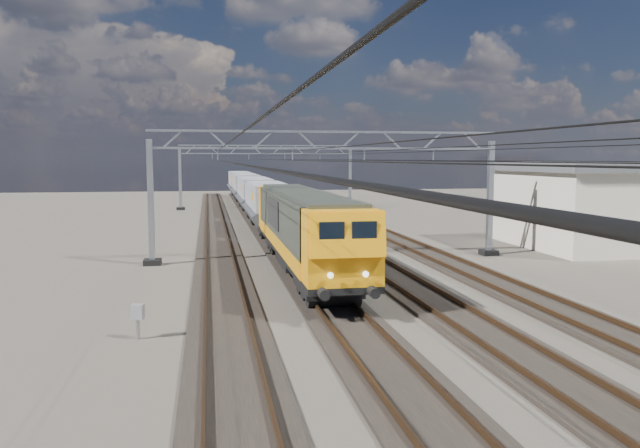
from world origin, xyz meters
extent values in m
plane|color=black|center=(0.00, 0.00, 0.00)|extent=(160.00, 160.00, 0.00)
cube|color=black|center=(-6.00, 0.00, 0.06)|extent=(2.60, 140.00, 0.12)
cube|color=brown|center=(-6.72, 0.00, 0.22)|extent=(0.08, 140.00, 0.16)
cube|color=brown|center=(-5.28, 0.00, 0.22)|extent=(0.08, 140.00, 0.16)
cube|color=black|center=(-2.00, 0.00, 0.06)|extent=(2.60, 140.00, 0.12)
cube|color=brown|center=(-2.72, 0.00, 0.22)|extent=(0.08, 140.00, 0.16)
cube|color=brown|center=(-1.28, 0.00, 0.22)|extent=(0.08, 140.00, 0.16)
cube|color=black|center=(2.00, 0.00, 0.06)|extent=(2.60, 140.00, 0.12)
cube|color=brown|center=(1.28, 0.00, 0.22)|extent=(0.08, 140.00, 0.16)
cube|color=brown|center=(2.72, 0.00, 0.22)|extent=(0.08, 140.00, 0.16)
cube|color=black|center=(6.00, 0.00, 0.06)|extent=(2.60, 140.00, 0.12)
cube|color=brown|center=(5.28, 0.00, 0.22)|extent=(0.08, 140.00, 0.16)
cube|color=brown|center=(6.72, 0.00, 0.22)|extent=(0.08, 140.00, 0.16)
cube|color=#969CA3|center=(-9.50, 4.00, 3.30)|extent=(0.30, 0.30, 6.60)
cube|color=#969CA3|center=(9.50, 4.00, 3.30)|extent=(0.30, 0.30, 6.60)
cube|color=black|center=(-9.50, 4.00, 0.15)|extent=(0.90, 0.90, 0.30)
cube|color=black|center=(9.50, 4.00, 0.15)|extent=(0.90, 0.90, 0.30)
cube|color=#969CA3|center=(0.00, 4.00, 7.05)|extent=(19.30, 0.18, 0.12)
cube|color=#969CA3|center=(0.00, 4.00, 6.15)|extent=(19.30, 0.18, 0.12)
cube|color=#969CA3|center=(-8.31, 4.00, 6.60)|extent=(1.03, 0.10, 0.94)
cube|color=#969CA3|center=(-5.94, 4.00, 6.60)|extent=(1.03, 0.10, 0.94)
cube|color=#969CA3|center=(-3.56, 4.00, 6.60)|extent=(1.03, 0.10, 0.94)
cube|color=#969CA3|center=(-1.19, 4.00, 6.60)|extent=(1.03, 0.10, 0.94)
cube|color=#969CA3|center=(1.19, 4.00, 6.60)|extent=(1.03, 0.10, 0.94)
cube|color=#969CA3|center=(3.56, 4.00, 6.60)|extent=(1.03, 0.10, 0.94)
cube|color=#969CA3|center=(5.94, 4.00, 6.60)|extent=(1.03, 0.10, 0.94)
cube|color=#969CA3|center=(8.31, 4.00, 6.60)|extent=(1.03, 0.10, 0.94)
cube|color=#969CA3|center=(-6.00, 4.00, 5.82)|extent=(0.06, 0.06, 0.65)
cube|color=#969CA3|center=(-2.00, 4.00, 5.82)|extent=(0.06, 0.06, 0.65)
cube|color=#969CA3|center=(2.00, 4.00, 5.82)|extent=(0.06, 0.06, 0.65)
cube|color=#969CA3|center=(6.00, 4.00, 5.82)|extent=(0.06, 0.06, 0.65)
cube|color=#969CA3|center=(-9.50, 40.00, 3.30)|extent=(0.30, 0.30, 6.60)
cube|color=#969CA3|center=(9.50, 40.00, 3.30)|extent=(0.30, 0.30, 6.60)
cube|color=black|center=(-9.50, 40.00, 0.15)|extent=(0.90, 0.90, 0.30)
cube|color=black|center=(9.50, 40.00, 0.15)|extent=(0.90, 0.90, 0.30)
cube|color=#969CA3|center=(0.00, 40.00, 7.05)|extent=(19.30, 0.18, 0.12)
cube|color=#969CA3|center=(0.00, 40.00, 6.15)|extent=(19.30, 0.18, 0.12)
cube|color=#969CA3|center=(-8.31, 40.00, 6.60)|extent=(1.03, 0.10, 0.94)
cube|color=#969CA3|center=(-5.94, 40.00, 6.60)|extent=(1.03, 0.10, 0.94)
cube|color=#969CA3|center=(-3.56, 40.00, 6.60)|extent=(1.03, 0.10, 0.94)
cube|color=#969CA3|center=(-1.19, 40.00, 6.60)|extent=(1.03, 0.10, 0.94)
cube|color=#969CA3|center=(1.19, 40.00, 6.60)|extent=(1.03, 0.10, 0.94)
cube|color=#969CA3|center=(3.56, 40.00, 6.60)|extent=(1.03, 0.10, 0.94)
cube|color=#969CA3|center=(5.94, 40.00, 6.60)|extent=(1.03, 0.10, 0.94)
cube|color=#969CA3|center=(8.31, 40.00, 6.60)|extent=(1.03, 0.10, 0.94)
cube|color=#969CA3|center=(-6.00, 40.00, 5.82)|extent=(0.06, 0.06, 0.65)
cube|color=#969CA3|center=(-2.00, 40.00, 5.82)|extent=(0.06, 0.06, 0.65)
cube|color=#969CA3|center=(2.00, 40.00, 5.82)|extent=(0.06, 0.06, 0.65)
cube|color=#969CA3|center=(6.00, 40.00, 5.82)|extent=(0.06, 0.06, 0.65)
cylinder|color=black|center=(-6.00, 8.00, 5.50)|extent=(0.03, 140.00, 0.03)
cylinder|color=black|center=(-6.00, 8.00, 6.00)|extent=(0.03, 140.00, 0.03)
cylinder|color=black|center=(-2.00, 8.00, 5.50)|extent=(0.03, 140.00, 0.03)
cylinder|color=black|center=(-2.00, 8.00, 6.00)|extent=(0.03, 140.00, 0.03)
cylinder|color=black|center=(2.00, 8.00, 5.50)|extent=(0.03, 140.00, 0.03)
cylinder|color=black|center=(2.00, 8.00, 6.00)|extent=(0.03, 140.00, 0.03)
cylinder|color=black|center=(6.00, 8.00, 5.50)|extent=(0.03, 140.00, 0.03)
cylinder|color=black|center=(6.00, 8.00, 6.00)|extent=(0.03, 140.00, 0.03)
cube|color=black|center=(-2.00, -5.99, 0.75)|extent=(2.20, 3.60, 0.60)
cube|color=black|center=(-2.00, 7.01, 0.75)|extent=(2.20, 3.60, 0.60)
cube|color=black|center=(-2.00, 0.51, 1.13)|extent=(2.65, 20.00, 0.25)
cube|color=black|center=(-2.00, 0.51, 0.75)|extent=(2.20, 4.50, 0.75)
cube|color=#262C25|center=(-2.00, 0.51, 2.55)|extent=(2.65, 17.00, 2.60)
cube|color=#FFA00D|center=(-3.34, 0.51, 1.55)|extent=(0.04, 17.00, 0.60)
cube|color=#FFA00D|center=(-0.66, 0.51, 1.55)|extent=(0.04, 17.00, 0.60)
cube|color=black|center=(-3.35, 1.51, 2.90)|extent=(0.05, 5.00, 1.40)
cube|color=black|center=(-0.65, 1.51, 2.90)|extent=(0.05, 5.00, 1.40)
cube|color=#262C25|center=(-2.00, 0.51, 3.92)|extent=(2.25, 18.00, 0.15)
cube|color=#FFA00D|center=(-2.00, -8.59, 2.55)|extent=(2.65, 1.80, 2.60)
cube|color=#FFA00D|center=(-2.00, -9.54, 3.05)|extent=(2.60, 0.46, 1.52)
cube|color=black|center=(-2.55, -9.64, 3.15)|extent=(0.85, 0.08, 0.75)
cube|color=black|center=(-1.45, -9.64, 3.15)|extent=(0.85, 0.08, 0.75)
cylinder|color=black|center=(-2.85, -9.79, 1.15)|extent=(0.36, 0.50, 0.36)
cylinder|color=black|center=(-1.15, -9.79, 1.15)|extent=(0.36, 0.50, 0.36)
cylinder|color=white|center=(-2.60, -9.69, 1.75)|extent=(0.20, 0.08, 0.20)
cylinder|color=white|center=(-1.40, -9.69, 1.75)|extent=(0.20, 0.08, 0.20)
cube|color=#FFA00D|center=(-2.00, 9.61, 2.55)|extent=(2.65, 1.80, 2.60)
cube|color=#FFA00D|center=(-2.00, 10.56, 3.05)|extent=(2.60, 0.46, 1.52)
cube|color=black|center=(-2.55, 10.66, 3.15)|extent=(0.85, 0.08, 0.75)
cube|color=black|center=(-1.45, 10.66, 3.15)|extent=(0.85, 0.08, 0.75)
cylinder|color=black|center=(-2.85, 10.81, 1.15)|extent=(0.36, 0.50, 0.36)
cylinder|color=black|center=(-1.15, 10.81, 1.15)|extent=(0.36, 0.50, 0.36)
cylinder|color=white|center=(-2.60, 10.71, 1.75)|extent=(0.20, 0.08, 0.20)
cylinder|color=white|center=(-1.40, 10.71, 1.75)|extent=(0.20, 0.08, 0.20)
cube|color=black|center=(-2.00, 13.71, 0.72)|extent=(2.20, 2.60, 0.55)
cube|color=black|center=(-2.00, 22.71, 0.72)|extent=(2.20, 2.60, 0.55)
cube|color=black|center=(-2.00, 18.21, 1.08)|extent=(2.40, 13.00, 0.20)
cube|color=gray|center=(-2.00, 18.21, 2.80)|extent=(2.80, 12.00, 1.80)
cube|color=#46494E|center=(-2.95, 18.21, 1.55)|extent=(1.48, 12.00, 1.36)
cube|color=#46494E|center=(-1.05, 18.21, 1.55)|extent=(1.48, 12.00, 1.36)
cube|color=#FFA00D|center=(-3.42, 15.21, 2.90)|extent=(0.04, 1.20, 0.50)
cube|color=black|center=(-2.00, 27.91, 0.72)|extent=(2.20, 2.60, 0.55)
cube|color=black|center=(-2.00, 36.91, 0.72)|extent=(2.20, 2.60, 0.55)
cube|color=black|center=(-2.00, 32.41, 1.08)|extent=(2.40, 13.00, 0.20)
cube|color=gray|center=(-2.00, 32.41, 2.80)|extent=(2.80, 12.00, 1.80)
cube|color=#46494E|center=(-2.95, 32.41, 1.55)|extent=(1.48, 12.00, 1.36)
cube|color=#46494E|center=(-1.05, 32.41, 1.55)|extent=(1.48, 12.00, 1.36)
cube|color=#FFA00D|center=(-3.42, 29.41, 2.90)|extent=(0.04, 1.20, 0.50)
cube|color=black|center=(-2.00, 42.11, 0.72)|extent=(2.20, 2.60, 0.55)
cube|color=black|center=(-2.00, 51.11, 0.72)|extent=(2.20, 2.60, 0.55)
cube|color=black|center=(-2.00, 46.61, 1.08)|extent=(2.40, 13.00, 0.20)
cube|color=gray|center=(-2.00, 46.61, 2.80)|extent=(2.80, 12.00, 1.80)
cube|color=#46494E|center=(-2.95, 46.61, 1.55)|extent=(1.48, 12.00, 1.36)
cube|color=#46494E|center=(-1.05, 46.61, 1.55)|extent=(1.48, 12.00, 1.36)
cube|color=#FFA00D|center=(-3.42, 43.61, 2.90)|extent=(0.04, 1.20, 0.50)
cube|color=black|center=(-2.00, 56.31, 0.72)|extent=(2.20, 2.60, 0.55)
cube|color=black|center=(-2.00, 65.31, 0.72)|extent=(2.20, 2.60, 0.55)
cube|color=black|center=(-2.00, 60.81, 1.08)|extent=(2.40, 13.00, 0.20)
cube|color=gray|center=(-2.00, 60.81, 2.80)|extent=(2.80, 12.00, 1.80)
cube|color=#46494E|center=(-2.95, 60.81, 1.55)|extent=(1.48, 12.00, 1.36)
cube|color=#46494E|center=(-1.05, 60.81, 1.55)|extent=(1.48, 12.00, 1.36)
cube|color=#FFA00D|center=(-3.42, 57.81, 2.90)|extent=(0.04, 1.20, 0.50)
cube|color=#969CA3|center=(-8.76, -10.02, 0.32)|extent=(0.10, 0.10, 0.65)
cube|color=#95969C|center=(-8.76, -10.02, 0.88)|extent=(0.43, 0.36, 0.46)
camera|label=1|loc=(-6.54, -29.61, 5.59)|focal=35.00mm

